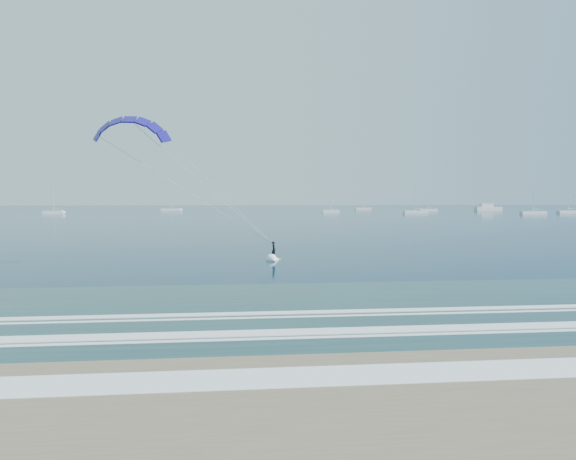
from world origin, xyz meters
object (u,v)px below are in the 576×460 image
(kitesurfer_rig, at_px, (207,188))
(sailboat_8, at_px, (415,212))
(sailboat_7, at_px, (568,212))
(sailboat_2, at_px, (171,210))
(motor_yacht, at_px, (488,208))
(sailboat_1, at_px, (54,212))
(sailboat_3, at_px, (330,211))
(sailboat_6, at_px, (533,213))
(sailboat_5, at_px, (428,210))
(sailboat_4, at_px, (363,209))

(kitesurfer_rig, xyz_separation_m, sailboat_8, (76.50, 158.03, -6.46))
(sailboat_7, bearing_deg, sailboat_2, 160.50)
(motor_yacht, bearing_deg, sailboat_1, -170.66)
(sailboat_2, bearing_deg, sailboat_3, -28.87)
(sailboat_3, distance_m, sailboat_7, 97.74)
(kitesurfer_rig, distance_m, sailboat_7, 205.38)
(sailboat_1, bearing_deg, sailboat_6, -7.26)
(sailboat_5, relative_size, sailboat_7, 0.93)
(sailboat_5, bearing_deg, sailboat_2, 170.74)
(kitesurfer_rig, bearing_deg, motor_yacht, 57.07)
(sailboat_2, bearing_deg, kitesurfer_rig, -82.13)
(sailboat_2, bearing_deg, sailboat_6, -25.05)
(motor_yacht, distance_m, sailboat_6, 57.45)
(sailboat_5, relative_size, sailboat_8, 0.99)
(sailboat_6, bearing_deg, sailboat_3, 158.88)
(motor_yacht, xyz_separation_m, sailboat_7, (10.54, -47.21, -0.74))
(kitesurfer_rig, distance_m, sailboat_4, 236.05)
(sailboat_4, height_order, sailboat_5, sailboat_5)
(sailboat_1, relative_size, sailboat_4, 0.97)
(sailboat_8, bearing_deg, kitesurfer_rig, -115.83)
(sailboat_2, relative_size, sailboat_8, 1.10)
(motor_yacht, relative_size, sailboat_3, 1.31)
(sailboat_6, bearing_deg, sailboat_4, 119.38)
(sailboat_2, bearing_deg, motor_yacht, -4.46)
(sailboat_5, bearing_deg, sailboat_4, 123.81)
(sailboat_2, height_order, sailboat_7, sailboat_2)
(sailboat_3, relative_size, sailboat_5, 0.85)
(motor_yacht, xyz_separation_m, sailboat_6, (-10.34, -56.50, -0.74))
(sailboat_2, relative_size, sailboat_5, 1.11)
(sailboat_1, height_order, sailboat_4, sailboat_4)
(kitesurfer_rig, bearing_deg, sailboat_8, 64.17)
(sailboat_8, bearing_deg, sailboat_4, 94.45)
(sailboat_2, distance_m, sailboat_5, 125.12)
(sailboat_1, distance_m, sailboat_5, 165.94)
(sailboat_2, xyz_separation_m, sailboat_5, (123.49, -20.14, -0.01))
(sailboat_6, bearing_deg, sailboat_2, 154.95)
(motor_yacht, relative_size, sailboat_6, 0.98)
(motor_yacht, height_order, sailboat_7, sailboat_7)
(sailboat_8, bearing_deg, sailboat_6, -21.32)
(kitesurfer_rig, xyz_separation_m, sailboat_4, (71.29, 224.93, -6.46))
(sailboat_8, bearing_deg, sailboat_7, -6.34)
(sailboat_4, distance_m, sailboat_7, 100.16)
(kitesurfer_rig, relative_size, sailboat_8, 1.46)
(sailboat_5, height_order, sailboat_6, sailboat_6)
(kitesurfer_rig, distance_m, sailboat_3, 176.23)
(motor_yacht, height_order, sailboat_4, sailboat_4)
(sailboat_6, bearing_deg, sailboat_8, 158.68)
(motor_yacht, xyz_separation_m, sailboat_8, (-51.93, -40.27, -0.76))
(sailboat_2, distance_m, sailboat_6, 162.49)
(kitesurfer_rig, xyz_separation_m, sailboat_7, (138.96, 151.09, -6.45))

